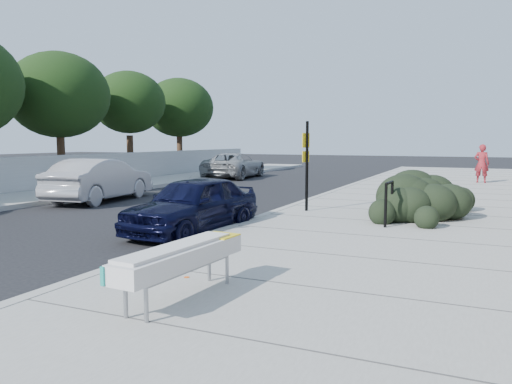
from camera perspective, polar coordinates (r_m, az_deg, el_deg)
ground at (r=10.14m, az=-7.69°, el=-6.37°), size 120.00×120.00×0.00m
sidewalk_near at (r=13.56m, az=25.43°, el=-3.44°), size 11.20×50.00×0.15m
sidewalk_far at (r=20.05m, az=-23.38°, el=-0.47°), size 3.00×50.00×0.15m
curb_near at (r=14.54m, az=2.79°, el=-2.22°), size 0.22×50.00×0.17m
curb_far at (r=18.97m, az=-20.32°, el=-0.66°), size 0.22×50.00×0.17m
far_wall at (r=21.27m, az=-26.54°, el=1.56°), size 0.30×40.00×1.50m
tree_far_d at (r=24.95m, az=-21.62°, el=10.25°), size 4.60×4.60×6.16m
tree_far_e at (r=28.66m, az=-14.33°, el=9.87°), size 4.00×4.00×5.90m
tree_far_f at (r=32.71m, az=-8.79°, el=9.49°), size 4.40×4.40×6.07m
bench at (r=6.40m, az=-8.54°, el=-7.42°), size 0.62×2.26×0.68m
bike_rack at (r=12.13m, az=14.95°, el=-0.76°), size 0.10×0.72×1.04m
sign_post at (r=14.14m, az=5.80°, el=3.64°), size 0.15×0.28×2.53m
hedge at (r=13.81m, az=18.91°, el=0.25°), size 2.77×4.12×1.41m
sedan_navy at (r=11.69m, az=-7.23°, el=-1.41°), size 1.91×4.03×1.33m
wagon_silver at (r=18.37m, az=-17.36°, el=1.33°), size 2.15×4.74×1.51m
suv_silver at (r=28.40m, az=-2.48°, el=3.07°), size 2.85×5.31×1.42m
pedestrian at (r=25.59m, az=24.38°, el=2.98°), size 0.68×0.47×1.80m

